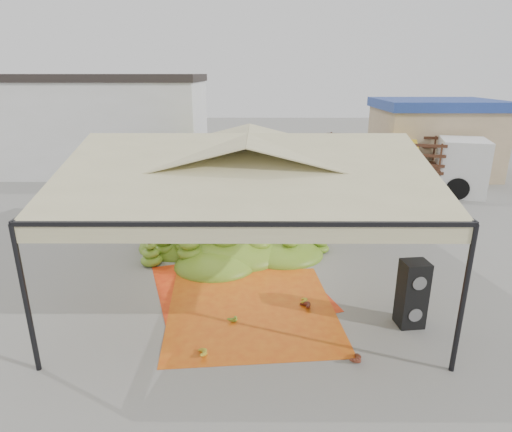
{
  "coord_description": "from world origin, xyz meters",
  "views": [
    {
      "loc": [
        0.24,
        -10.91,
        5.46
      ],
      "look_at": [
        0.2,
        1.5,
        1.3
      ],
      "focal_mm": 30.0,
      "sensor_mm": 36.0,
      "label": 1
    }
  ],
  "objects_px": {
    "banana_heap": "(233,232)",
    "truck_left": "(218,161)",
    "truck_right": "(407,158)",
    "speaker_stack": "(412,294)",
    "vendor": "(282,199)"
  },
  "relations": [
    {
      "from": "banana_heap",
      "to": "truck_left",
      "type": "distance_m",
      "value": 7.59
    },
    {
      "from": "truck_right",
      "to": "speaker_stack",
      "type": "bearing_deg",
      "value": -91.78
    },
    {
      "from": "banana_heap",
      "to": "truck_left",
      "type": "xyz_separation_m",
      "value": [
        -1.08,
        7.47,
        0.8
      ]
    },
    {
      "from": "speaker_stack",
      "to": "truck_right",
      "type": "relative_size",
      "value": 0.2
    },
    {
      "from": "banana_heap",
      "to": "vendor",
      "type": "relative_size",
      "value": 3.45
    },
    {
      "from": "banana_heap",
      "to": "vendor",
      "type": "xyz_separation_m",
      "value": [
        1.71,
        2.91,
        0.24
      ]
    },
    {
      "from": "banana_heap",
      "to": "truck_right",
      "type": "height_order",
      "value": "truck_right"
    },
    {
      "from": "vendor",
      "to": "truck_left",
      "type": "bearing_deg",
      "value": -74.26
    },
    {
      "from": "truck_left",
      "to": "truck_right",
      "type": "distance_m",
      "value": 9.09
    },
    {
      "from": "truck_left",
      "to": "truck_right",
      "type": "bearing_deg",
      "value": 20.73
    },
    {
      "from": "speaker_stack",
      "to": "truck_right",
      "type": "distance_m",
      "value": 12.52
    },
    {
      "from": "banana_heap",
      "to": "truck_right",
      "type": "bearing_deg",
      "value": 43.86
    },
    {
      "from": "banana_heap",
      "to": "vendor",
      "type": "bearing_deg",
      "value": 59.55
    },
    {
      "from": "truck_left",
      "to": "truck_right",
      "type": "xyz_separation_m",
      "value": [
        9.09,
        0.23,
        0.12
      ]
    },
    {
      "from": "vendor",
      "to": "truck_right",
      "type": "relative_size",
      "value": 0.23
    }
  ]
}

